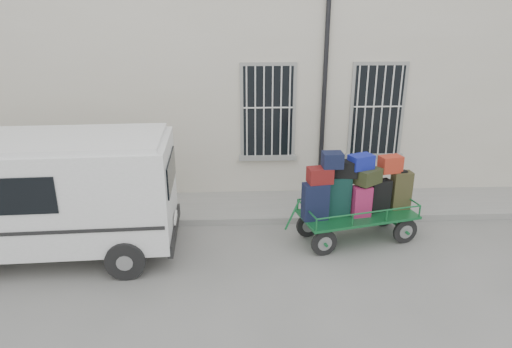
% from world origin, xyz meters
% --- Properties ---
extents(ground, '(80.00, 80.00, 0.00)m').
position_xyz_m(ground, '(0.00, 0.00, 0.00)').
color(ground, slate).
rests_on(ground, ground).
extents(building, '(24.00, 5.15, 6.00)m').
position_xyz_m(building, '(0.00, 5.50, 3.00)').
color(building, beige).
rests_on(building, ground).
extents(sidewalk, '(24.00, 1.70, 0.15)m').
position_xyz_m(sidewalk, '(0.00, 2.20, 0.07)').
color(sidewalk, gray).
rests_on(sidewalk, ground).
extents(luggage_cart, '(2.84, 1.59, 1.99)m').
position_xyz_m(luggage_cart, '(1.23, 0.55, 1.02)').
color(luggage_cart, black).
rests_on(luggage_cart, ground).
extents(van, '(4.89, 2.35, 2.42)m').
position_xyz_m(van, '(-4.81, 0.24, 1.38)').
color(van, silver).
rests_on(van, ground).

